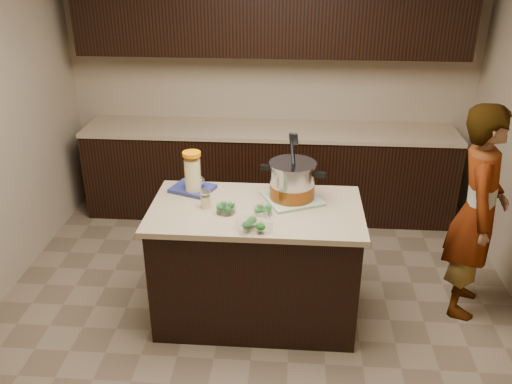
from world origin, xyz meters
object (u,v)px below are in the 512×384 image
Objects in this scene: island at (256,263)px; lemonade_pitcher at (193,175)px; person at (477,213)px; stock_pot at (292,183)px.

island is 0.78m from lemonade_pitcher.
person is at bearing 1.16° from lemonade_pitcher.
lemonade_pitcher is at bearing 107.48° from person.
stock_pot is (0.24, 0.15, 0.58)m from island.
stock_pot is 1.50× the size of lemonade_pitcher.
island is 3.10× the size of stock_pot.
person reaches higher than lemonade_pitcher.
person reaches higher than island.
stock_pot is 0.29× the size of person.
lemonade_pitcher reaches higher than island.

